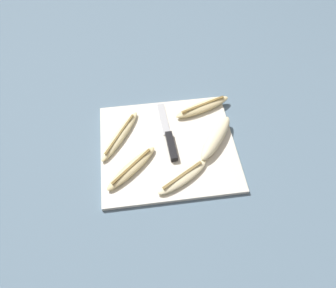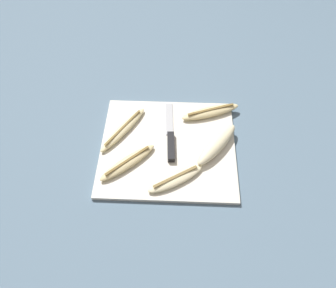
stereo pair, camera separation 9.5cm
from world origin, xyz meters
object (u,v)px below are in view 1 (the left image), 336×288
(banana_soft_right, at_px, (120,136))
(banana_ripe_center, at_px, (203,107))
(knife, at_px, (170,141))
(banana_bright_far, at_px, (216,139))
(banana_pale_long, at_px, (182,177))
(banana_mellow_near, at_px, (132,168))

(banana_soft_right, xyz_separation_m, banana_ripe_center, (0.26, 0.08, 0.00))
(knife, distance_m, banana_bright_far, 0.13)
(knife, distance_m, banana_pale_long, 0.13)
(banana_mellow_near, xyz_separation_m, banana_ripe_center, (0.24, 0.20, 0.00))
(knife, relative_size, banana_mellow_near, 1.38)
(banana_soft_right, relative_size, banana_mellow_near, 1.16)
(knife, distance_m, banana_soft_right, 0.15)
(banana_soft_right, distance_m, banana_mellow_near, 0.12)
(knife, xyz_separation_m, banana_soft_right, (-0.14, 0.04, 0.00))
(knife, relative_size, banana_soft_right, 1.19)
(banana_mellow_near, bearing_deg, banana_soft_right, 102.98)
(banana_bright_far, xyz_separation_m, banana_ripe_center, (-0.01, 0.13, -0.01))
(banana_mellow_near, bearing_deg, banana_bright_far, 14.09)
(banana_soft_right, height_order, banana_ripe_center, banana_ripe_center)
(knife, xyz_separation_m, banana_bright_far, (0.13, -0.02, 0.01))
(banana_bright_far, distance_m, banana_ripe_center, 0.13)
(knife, relative_size, banana_bright_far, 1.31)
(banana_soft_right, relative_size, banana_pale_long, 1.13)
(banana_pale_long, xyz_separation_m, banana_mellow_near, (-0.13, 0.05, 0.00))
(banana_bright_far, distance_m, banana_mellow_near, 0.26)
(knife, xyz_separation_m, banana_ripe_center, (0.12, 0.12, 0.00))
(knife, bearing_deg, banana_bright_far, -10.44)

